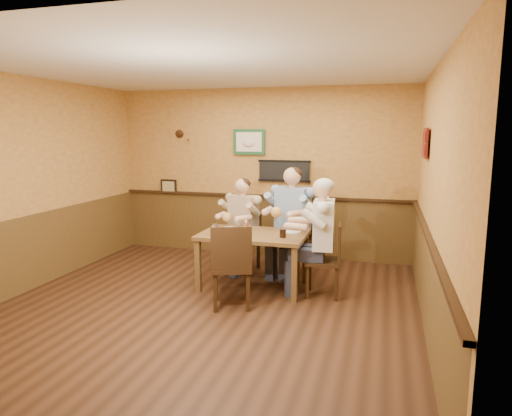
{
  "coord_description": "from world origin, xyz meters",
  "views": [
    {
      "loc": [
        2.02,
        -4.87,
        2.08
      ],
      "look_at": [
        0.4,
        0.78,
        1.1
      ],
      "focal_mm": 32.0,
      "sensor_mm": 36.0,
      "label": 1
    }
  ],
  "objects_px": {
    "chair_back_right": "(292,241)",
    "salt_shaker": "(245,229)",
    "chair_back_left": "(243,241)",
    "diner_white_elder": "(323,244)",
    "water_glass_mid": "(245,233)",
    "hot_sauce_bottle": "(246,228)",
    "cola_tumbler": "(283,233)",
    "diner_blue_polo": "(293,227)",
    "chair_right_end": "(323,259)",
    "pepper_shaker": "(247,229)",
    "diner_tan_shirt": "(243,229)",
    "dining_table": "(253,240)",
    "water_glass_left": "(215,229)",
    "chair_near_side": "(231,265)"
  },
  "relations": [
    {
      "from": "water_glass_mid",
      "to": "hot_sauce_bottle",
      "type": "distance_m",
      "value": 0.16
    },
    {
      "from": "diner_tan_shirt",
      "to": "dining_table",
      "type": "bearing_deg",
      "value": -46.41
    },
    {
      "from": "water_glass_mid",
      "to": "salt_shaker",
      "type": "bearing_deg",
      "value": 106.98
    },
    {
      "from": "chair_right_end",
      "to": "hot_sauce_bottle",
      "type": "bearing_deg",
      "value": -92.3
    },
    {
      "from": "cola_tumbler",
      "to": "salt_shaker",
      "type": "xyz_separation_m",
      "value": [
        -0.55,
        0.16,
        -0.0
      ]
    },
    {
      "from": "chair_right_end",
      "to": "hot_sauce_bottle",
      "type": "distance_m",
      "value": 1.08
    },
    {
      "from": "water_glass_left",
      "to": "water_glass_mid",
      "type": "relative_size",
      "value": 1.22
    },
    {
      "from": "salt_shaker",
      "to": "chair_near_side",
      "type": "bearing_deg",
      "value": -85.98
    },
    {
      "from": "hot_sauce_bottle",
      "to": "chair_back_left",
      "type": "bearing_deg",
      "value": 109.91
    },
    {
      "from": "diner_blue_polo",
      "to": "hot_sauce_bottle",
      "type": "bearing_deg",
      "value": -102.14
    },
    {
      "from": "chair_near_side",
      "to": "diner_white_elder",
      "type": "distance_m",
      "value": 1.22
    },
    {
      "from": "dining_table",
      "to": "diner_white_elder",
      "type": "xyz_separation_m",
      "value": [
        0.94,
        -0.05,
        0.02
      ]
    },
    {
      "from": "dining_table",
      "to": "water_glass_mid",
      "type": "distance_m",
      "value": 0.29
    },
    {
      "from": "dining_table",
      "to": "diner_tan_shirt",
      "type": "xyz_separation_m",
      "value": [
        -0.38,
        0.75,
        -0.03
      ]
    },
    {
      "from": "diner_tan_shirt",
      "to": "water_glass_mid",
      "type": "height_order",
      "value": "diner_tan_shirt"
    },
    {
      "from": "diner_blue_polo",
      "to": "hot_sauce_bottle",
      "type": "xyz_separation_m",
      "value": [
        -0.45,
        -0.84,
        0.12
      ]
    },
    {
      "from": "diner_white_elder",
      "to": "diner_blue_polo",
      "type": "bearing_deg",
      "value": -149.61
    },
    {
      "from": "chair_back_right",
      "to": "water_glass_left",
      "type": "relative_size",
      "value": 7.6
    },
    {
      "from": "pepper_shaker",
      "to": "dining_table",
      "type": "bearing_deg",
      "value": -13.63
    },
    {
      "from": "pepper_shaker",
      "to": "chair_right_end",
      "type": "bearing_deg",
      "value": -4.27
    },
    {
      "from": "diner_blue_polo",
      "to": "water_glass_mid",
      "type": "distance_m",
      "value": 1.08
    },
    {
      "from": "dining_table",
      "to": "diner_white_elder",
      "type": "height_order",
      "value": "diner_white_elder"
    },
    {
      "from": "diner_white_elder",
      "to": "hot_sauce_bottle",
      "type": "height_order",
      "value": "diner_white_elder"
    },
    {
      "from": "chair_right_end",
      "to": "diner_tan_shirt",
      "type": "bearing_deg",
      "value": -126.0
    },
    {
      "from": "chair_back_left",
      "to": "hot_sauce_bottle",
      "type": "height_order",
      "value": "hot_sauce_bottle"
    },
    {
      "from": "dining_table",
      "to": "diner_blue_polo",
      "type": "bearing_deg",
      "value": 62.88
    },
    {
      "from": "dining_table",
      "to": "hot_sauce_bottle",
      "type": "height_order",
      "value": "hot_sauce_bottle"
    },
    {
      "from": "diner_tan_shirt",
      "to": "hot_sauce_bottle",
      "type": "xyz_separation_m",
      "value": [
        0.31,
        -0.84,
        0.21
      ]
    },
    {
      "from": "chair_back_right",
      "to": "diner_tan_shirt",
      "type": "relative_size",
      "value": 0.79
    },
    {
      "from": "salt_shaker",
      "to": "cola_tumbler",
      "type": "bearing_deg",
      "value": -16.07
    },
    {
      "from": "chair_right_end",
      "to": "pepper_shaker",
      "type": "height_order",
      "value": "chair_right_end"
    },
    {
      "from": "chair_back_right",
      "to": "salt_shaker",
      "type": "bearing_deg",
      "value": -108.41
    },
    {
      "from": "hot_sauce_bottle",
      "to": "salt_shaker",
      "type": "xyz_separation_m",
      "value": [
        -0.05,
        0.12,
        -0.04
      ]
    },
    {
      "from": "salt_shaker",
      "to": "pepper_shaker",
      "type": "distance_m",
      "value": 0.02
    },
    {
      "from": "diner_blue_polo",
      "to": "pepper_shaker",
      "type": "height_order",
      "value": "diner_blue_polo"
    },
    {
      "from": "chair_back_right",
      "to": "chair_near_side",
      "type": "xyz_separation_m",
      "value": [
        -0.45,
        -1.46,
        0.01
      ]
    },
    {
      "from": "diner_white_elder",
      "to": "water_glass_left",
      "type": "relative_size",
      "value": 10.38
    },
    {
      "from": "diner_tan_shirt",
      "to": "chair_right_end",
      "type": "bearing_deg",
      "value": -14.52
    },
    {
      "from": "diner_tan_shirt",
      "to": "water_glass_left",
      "type": "distance_m",
      "value": 0.95
    },
    {
      "from": "water_glass_mid",
      "to": "hot_sauce_bottle",
      "type": "relative_size",
      "value": 0.62
    },
    {
      "from": "chair_back_left",
      "to": "diner_white_elder",
      "type": "relative_size",
      "value": 0.65
    },
    {
      "from": "chair_back_right",
      "to": "diner_tan_shirt",
      "type": "distance_m",
      "value": 0.77
    },
    {
      "from": "chair_right_end",
      "to": "diner_tan_shirt",
      "type": "distance_m",
      "value": 1.55
    },
    {
      "from": "chair_near_side",
      "to": "hot_sauce_bottle",
      "type": "relative_size",
      "value": 5.9
    },
    {
      "from": "chair_right_end",
      "to": "cola_tumbler",
      "type": "relative_size",
      "value": 8.91
    },
    {
      "from": "diner_tan_shirt",
      "to": "diner_white_elder",
      "type": "bearing_deg",
      "value": -14.52
    },
    {
      "from": "diner_white_elder",
      "to": "hot_sauce_bottle",
      "type": "relative_size",
      "value": 7.87
    },
    {
      "from": "chair_back_left",
      "to": "chair_right_end",
      "type": "bearing_deg",
      "value": -14.52
    },
    {
      "from": "cola_tumbler",
      "to": "salt_shaker",
      "type": "bearing_deg",
      "value": 163.93
    },
    {
      "from": "diner_blue_polo",
      "to": "cola_tumbler",
      "type": "height_order",
      "value": "diner_blue_polo"
    }
  ]
}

